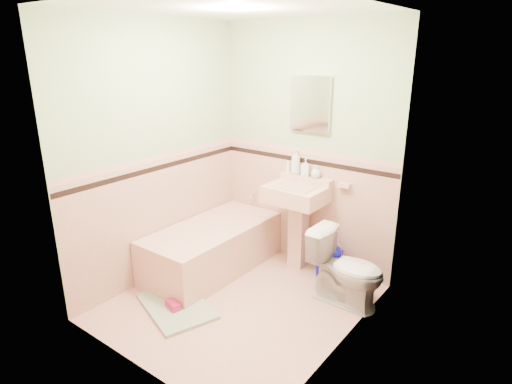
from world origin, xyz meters
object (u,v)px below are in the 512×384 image
Objects in this scene: soap_bottle_left at (296,162)px; soap_bottle_mid at (306,167)px; sink at (295,228)px; shoe at (173,305)px; soap_bottle_right at (316,172)px; medicine_cabinet at (310,104)px; toilet at (347,269)px; bathtub at (213,249)px; bucket at (328,263)px.

soap_bottle_mid is (0.12, 0.00, -0.04)m from soap_bottle_left.
shoe is at bearing -107.99° from sink.
soap_bottle_left is at bearing 180.00° from soap_bottle_right.
medicine_cabinet is at bearing 13.10° from soap_bottle_left.
shoe is (-0.30, -1.51, -1.04)m from soap_bottle_left.
medicine_cabinet is 0.79× the size of toilet.
medicine_cabinet is 4.18× the size of soap_bottle_right.
soap_bottle_left is 0.25m from soap_bottle_right.
soap_bottle_mid is at bearing 93.11° from sink.
soap_bottle_left is at bearing 61.61° from toilet.
soap_bottle_right is at bearing 41.93° from bathtub.
soap_bottle_mid is 0.26× the size of toilet.
bathtub is 8.33× the size of soap_bottle_mid.
medicine_cabinet is at bearing 156.87° from bucket.
bathtub is at bearing -132.58° from medicine_cabinet.
bathtub is 2.18× the size of toilet.
bathtub is at bearing -127.82° from soap_bottle_left.
toilet is (0.72, -0.28, -0.11)m from sink.
soap_bottle_left is (-0.13, 0.18, 0.65)m from sink.
sink is 1.33× the size of toilet.
soap_bottle_right reaches higher than bucket.
soap_bottle_left is at bearing 93.04° from shoe.
sink is 0.63m from soap_bottle_mid.
soap_bottle_left is 1.68× the size of shoe.
soap_bottle_left is 2.01× the size of soap_bottle_right.
soap_bottle_mid is 1.86m from shoe.
bucket is at bearing -14.29° from soap_bottle_left.
bucket is at bearing 46.79° from toilet.
sink is 7.03× the size of soap_bottle_right.
soap_bottle_mid reaches higher than bucket.
soap_bottle_mid is (0.67, 0.71, 0.84)m from bathtub.
soap_bottle_right is (0.24, 0.00, -0.07)m from soap_bottle_left.
soap_bottle_right is at bearing -15.20° from medicine_cabinet.
bathtub is at bearing 100.19° from toilet.
soap_bottle_left is at bearing 165.71° from bucket.
sink is 3.18× the size of bucket.
soap_bottle_mid is 1.16× the size of shoe.
soap_bottle_right is 0.94m from bucket.
bucket is at bearing 74.46° from shoe.
shoe is at bearing -72.67° from bathtub.
sink reaches higher than bathtub.
bathtub is 9.63× the size of shoe.
sink is at bearing -90.00° from medicine_cabinet.
toilet is (1.40, 0.25, 0.12)m from bathtub.
toilet is at bearing 56.58° from shoe.
sink is at bearing 68.76° from toilet.
soap_bottle_mid is 0.63× the size of bucket.
sink is 3.49× the size of soap_bottle_left.
medicine_cabinet is 0.64m from soap_bottle_mid.
soap_bottle_right is (0.11, 0.18, 0.58)m from sink.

